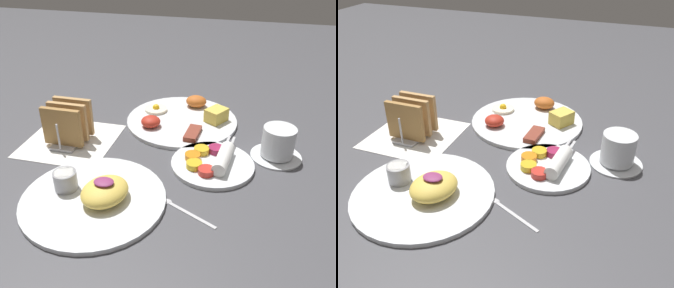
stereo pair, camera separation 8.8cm
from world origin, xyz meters
The scene contains 8 objects.
ground_plane centered at (0.00, 0.00, 0.00)m, with size 3.00×3.00×0.00m, color #47474C.
napkin_flat centered at (-0.17, 0.04, 0.00)m, with size 0.22×0.22×0.00m.
plate_breakfast centered at (0.09, 0.21, 0.01)m, with size 0.30×0.30×0.05m.
plate_condiments centered at (0.20, 0.01, 0.01)m, with size 0.19×0.20×0.04m.
plate_foreground centered at (-0.01, -0.17, 0.01)m, with size 0.29×0.29×0.06m.
toast_rack centered at (-0.17, 0.04, 0.05)m, with size 0.10×0.12×0.10m.
coffee_cup centered at (0.34, 0.09, 0.04)m, with size 0.12×0.12×0.08m.
teaspoon centered at (0.15, -0.15, 0.00)m, with size 0.12×0.06×0.01m.
Camera 2 is at (0.35, -0.68, 0.48)m, focal length 40.00 mm.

